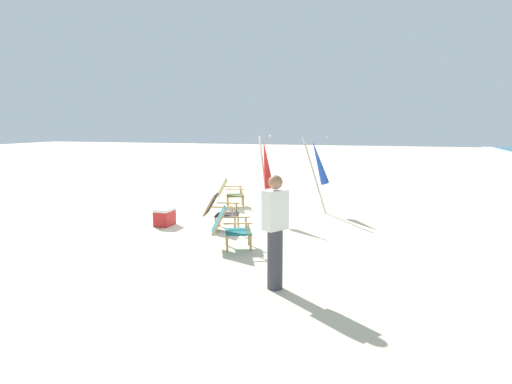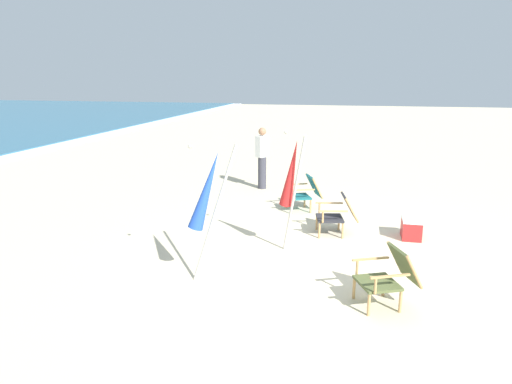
% 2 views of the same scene
% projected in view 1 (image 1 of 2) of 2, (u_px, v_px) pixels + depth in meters
% --- Properties ---
extents(ground_plane, '(80.00, 80.00, 0.00)m').
position_uv_depth(ground_plane, '(233.00, 219.00, 11.31)').
color(ground_plane, beige).
extents(beach_chair_mid_center, '(0.82, 0.91, 0.79)m').
position_uv_depth(beach_chair_mid_center, '(229.00, 192.00, 12.89)').
color(beach_chair_mid_center, '#515B33').
rests_on(beach_chair_mid_center, ground).
extents(beach_chair_far_center, '(0.81, 0.90, 0.79)m').
position_uv_depth(beach_chair_far_center, '(229.00, 227.00, 8.53)').
color(beach_chair_far_center, '#196066').
rests_on(beach_chair_far_center, ground).
extents(beach_chair_front_left, '(0.71, 0.85, 0.78)m').
position_uv_depth(beach_chair_front_left, '(220.00, 210.00, 10.16)').
color(beach_chair_front_left, '#28282D').
rests_on(beach_chair_front_left, ground).
extents(umbrella_furled_blue, '(0.47, 0.72, 2.03)m').
position_uv_depth(umbrella_furled_blue, '(319.00, 163.00, 11.73)').
color(umbrella_furled_blue, '#B7B2A8').
rests_on(umbrella_furled_blue, ground).
extents(umbrella_furled_red, '(0.49, 0.52, 2.08)m').
position_uv_depth(umbrella_furled_red, '(266.00, 165.00, 10.82)').
color(umbrella_furled_red, '#B7B2A8').
rests_on(umbrella_furled_red, ground).
extents(person_near_chairs, '(0.39, 0.36, 1.63)m').
position_uv_depth(person_near_chairs, '(275.00, 231.00, 6.39)').
color(person_near_chairs, '#383842').
rests_on(person_near_chairs, ground).
extents(cooler_box, '(0.49, 0.35, 0.40)m').
position_uv_depth(cooler_box, '(165.00, 217.00, 10.52)').
color(cooler_box, red).
rests_on(cooler_box, ground).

